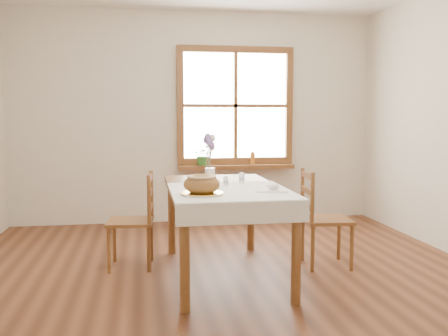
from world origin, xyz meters
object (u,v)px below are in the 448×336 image
Objects in this scene: chair_left at (130,220)px; bread_plate at (202,194)px; chair_right at (327,218)px; flower_vase at (210,175)px; dining_table at (224,196)px.

chair_left reaches higher than bread_plate.
bread_plate is (-1.18, -0.59, 0.34)m from chair_right.
flower_vase is at bearing 78.53° from bread_plate.
chair_left reaches higher than dining_table.
flower_vase reaches higher than chair_left.
chair_right is (1.71, -0.25, 0.01)m from chair_left.
chair_left is 2.72× the size of bread_plate.
chair_left is at bearing 85.76° from chair_right.
chair_left is (-0.77, 0.36, -0.25)m from dining_table.
chair_right is (0.94, 0.11, -0.24)m from dining_table.
dining_table is 0.97m from chair_right.
dining_table is 0.89m from chair_left.
flower_vase is at bearing 97.58° from chair_left.
bread_plate is at bearing -101.47° from flower_vase.
dining_table is 0.54m from bread_plate.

